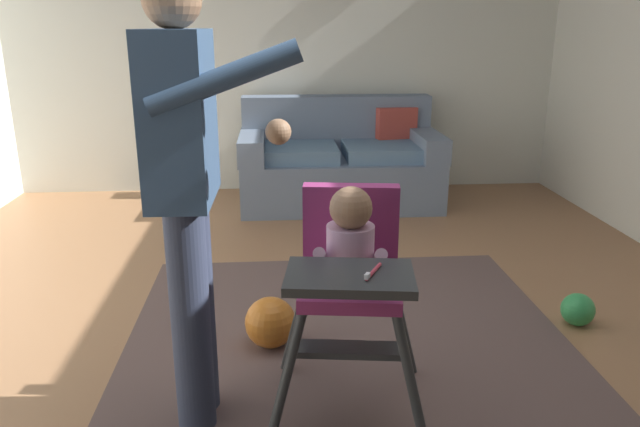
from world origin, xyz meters
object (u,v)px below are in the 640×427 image
Objects in this scene: couch at (340,163)px; adult_standing at (186,185)px; toy_ball at (270,322)px; toy_ball_second at (578,310)px; high_chair at (350,263)px.

adult_standing is (-0.84, -2.88, 0.58)m from couch.
toy_ball is (0.26, 0.50, -0.79)m from adult_standing.
couch is 6.83× the size of toy_ball.
toy_ball reaches higher than toy_ball_second.
high_chair is at bearing -5.36° from couch.
toy_ball is at bearing -142.57° from high_chair.
toy_ball is 1.45× the size of toy_ball_second.
toy_ball_second is (1.22, 0.61, -0.53)m from high_chair.
couch is 2.49m from toy_ball_second.
couch reaches higher than toy_ball_second.
adult_standing is at bearing -117.75° from toy_ball.
toy_ball is at bearing -176.49° from toy_ball_second.
toy_ball_second is (0.95, -2.29, -0.25)m from couch.
high_chair is 0.64m from adult_standing.
toy_ball_second is (1.79, 0.60, -0.83)m from adult_standing.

